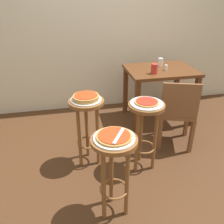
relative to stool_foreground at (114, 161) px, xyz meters
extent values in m
plane|color=#4C2D19|center=(0.36, 0.51, -0.54)|extent=(6.00, 6.00, 0.00)
cube|color=beige|center=(0.36, 2.16, 0.96)|extent=(6.00, 0.10, 3.00)
cylinder|color=brown|center=(0.00, 0.00, 0.19)|extent=(0.35, 0.35, 0.03)
cylinder|color=brown|center=(0.00, 0.11, -0.18)|extent=(0.04, 0.04, 0.71)
cylinder|color=brown|center=(-0.10, -0.05, -0.18)|extent=(0.04, 0.04, 0.71)
cylinder|color=brown|center=(0.10, -0.05, -0.18)|extent=(0.04, 0.04, 0.71)
torus|color=brown|center=(0.00, 0.00, -0.29)|extent=(0.24, 0.24, 0.02)
cylinder|color=white|center=(0.00, 0.00, 0.21)|extent=(0.31, 0.31, 0.01)
cylinder|color=#B78442|center=(0.00, 0.00, 0.23)|extent=(0.27, 0.27, 0.01)
cylinder|color=red|center=(0.00, 0.00, 0.24)|extent=(0.24, 0.24, 0.01)
cylinder|color=brown|center=(0.43, 0.51, 0.19)|extent=(0.35, 0.35, 0.03)
cylinder|color=brown|center=(0.43, 0.62, -0.18)|extent=(0.04, 0.04, 0.71)
cylinder|color=brown|center=(0.33, 0.46, -0.18)|extent=(0.04, 0.04, 0.71)
cylinder|color=brown|center=(0.52, 0.46, -0.18)|extent=(0.04, 0.04, 0.71)
torus|color=brown|center=(0.43, 0.51, -0.29)|extent=(0.24, 0.24, 0.02)
cylinder|color=silver|center=(0.43, 0.51, 0.21)|extent=(0.32, 0.32, 0.01)
cylinder|color=tan|center=(0.43, 0.51, 0.23)|extent=(0.23, 0.23, 0.01)
cylinder|color=red|center=(0.43, 0.51, 0.24)|extent=(0.20, 0.20, 0.01)
cylinder|color=brown|center=(-0.13, 0.72, 0.19)|extent=(0.35, 0.35, 0.03)
cylinder|color=brown|center=(-0.13, 0.83, -0.18)|extent=(0.04, 0.04, 0.71)
cylinder|color=brown|center=(-0.22, 0.66, -0.18)|extent=(0.04, 0.04, 0.71)
cylinder|color=brown|center=(-0.03, 0.66, -0.18)|extent=(0.04, 0.04, 0.71)
torus|color=brown|center=(-0.13, 0.72, -0.29)|extent=(0.24, 0.24, 0.02)
cylinder|color=silver|center=(-0.13, 0.72, 0.21)|extent=(0.31, 0.31, 0.01)
cylinder|color=tan|center=(-0.13, 0.72, 0.24)|extent=(0.26, 0.26, 0.04)
cylinder|color=red|center=(-0.13, 0.72, 0.26)|extent=(0.23, 0.23, 0.01)
cube|color=#5B3319|center=(0.98, 1.51, 0.19)|extent=(0.92, 0.69, 0.04)
cube|color=#5B3319|center=(0.57, 1.22, -0.18)|extent=(0.06, 0.06, 0.71)
cube|color=#5B3319|center=(1.38, 1.22, -0.18)|extent=(0.06, 0.06, 0.71)
cube|color=#5B3319|center=(0.57, 1.81, -0.18)|extent=(0.06, 0.06, 0.71)
cube|color=#5B3319|center=(1.38, 1.81, -0.18)|extent=(0.06, 0.06, 0.71)
cylinder|color=red|center=(0.81, 1.35, 0.27)|extent=(0.08, 0.08, 0.13)
cylinder|color=silver|center=(1.01, 1.64, 0.27)|extent=(0.07, 0.07, 0.11)
cylinder|color=white|center=(1.01, 1.44, 0.25)|extent=(0.04, 0.04, 0.07)
cube|color=brown|center=(0.94, 0.87, -0.11)|extent=(0.51, 0.51, 0.04)
cube|color=brown|center=(0.88, 0.70, 0.11)|extent=(0.39, 0.16, 0.40)
cube|color=brown|center=(1.16, 0.99, -0.33)|extent=(0.04, 0.04, 0.42)
cube|color=brown|center=(0.82, 1.10, -0.33)|extent=(0.04, 0.04, 0.42)
cube|color=brown|center=(1.05, 0.64, -0.33)|extent=(0.04, 0.04, 0.42)
cube|color=brown|center=(0.71, 0.76, -0.33)|extent=(0.04, 0.04, 0.42)
cube|color=silver|center=(0.03, -0.02, 0.24)|extent=(0.14, 0.20, 0.01)
camera|label=1|loc=(-0.32, -1.46, 1.21)|focal=39.00mm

